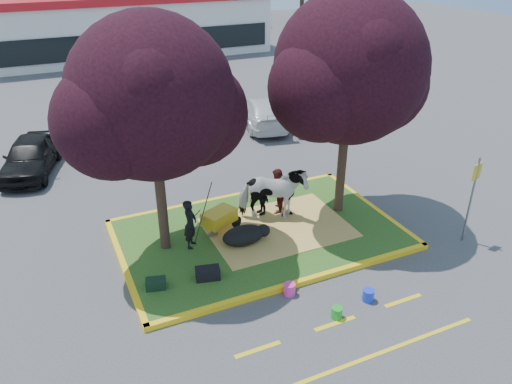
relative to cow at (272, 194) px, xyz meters
name	(u,v)px	position (x,y,z in m)	size (l,w,h in m)	color
ground	(260,236)	(-0.67, -0.54, -1.03)	(90.00, 90.00, 0.00)	#424244
median_island	(260,234)	(-0.67, -0.54, -0.96)	(8.00, 5.00, 0.15)	#275219
curb_near	(302,282)	(-0.67, -3.12, -0.96)	(8.30, 0.16, 0.15)	yellow
curb_far	(228,198)	(-0.67, 2.04, -0.96)	(8.30, 0.16, 0.15)	yellow
curb_left	(124,267)	(-4.75, -0.54, -0.96)	(0.16, 5.30, 0.15)	yellow
curb_right	(371,207)	(3.41, -0.54, -0.96)	(0.16, 5.30, 0.15)	yellow
straw_bedding	(278,227)	(-0.07, -0.54, -0.88)	(4.20, 3.00, 0.01)	#E3BC5D
tree_purple_left	(153,105)	(-3.45, -0.16, 3.33)	(5.06, 4.20, 6.51)	black
tree_purple_right	(351,75)	(2.26, -0.36, 3.53)	(5.30, 4.40, 6.82)	black
fire_lane_stripe_a	(258,350)	(-2.67, -4.74, -1.03)	(1.10, 0.12, 0.01)	yellow
fire_lane_stripe_b	(335,323)	(-0.67, -4.74, -1.03)	(1.10, 0.12, 0.01)	yellow
fire_lane_stripe_c	(403,300)	(1.33, -4.74, -1.03)	(1.10, 0.12, 0.01)	yellow
fire_lane_long	(365,359)	(-0.67, -5.94, -1.03)	(6.00, 0.10, 0.01)	yellow
retail_building	(128,22)	(1.33, 27.44, 1.22)	(20.40, 8.40, 4.40)	silver
cow	(272,194)	(0.00, 0.00, 0.00)	(0.95, 2.09, 1.76)	white
calf	(244,235)	(-1.37, -0.92, -0.61)	(1.27, 0.72, 0.55)	black
handler	(190,224)	(-2.78, -0.42, -0.15)	(0.54, 0.35, 1.47)	black
visitor_a	(277,191)	(0.33, 0.37, -0.14)	(0.72, 0.56, 1.48)	#471814
visitor_b	(262,196)	(-0.14, 0.45, -0.26)	(0.72, 0.30, 1.24)	black
wheelbarrow	(220,217)	(-1.74, 0.02, -0.41)	(1.80, 0.97, 0.69)	black
gear_bag_dark	(208,273)	(-2.86, -2.05, -0.72)	(0.63, 0.34, 0.32)	black
gear_bag_green	(156,284)	(-4.19, -1.89, -0.75)	(0.50, 0.31, 0.27)	black
sign_post	(473,190)	(4.75, -3.24, 0.64)	(0.37, 0.11, 2.68)	slate
bucket_green	(337,313)	(-0.52, -4.57, -0.89)	(0.27, 0.27, 0.29)	green
bucket_pink	(290,289)	(-1.14, -3.34, -0.87)	(0.30, 0.30, 0.32)	#FD38A4
bucket_blue	(368,295)	(0.53, -4.36, -0.87)	(0.29, 0.29, 0.31)	blue
car_black	(30,156)	(-6.66, 7.20, -0.34)	(1.63, 4.04, 1.38)	black
car_silver	(93,133)	(-4.14, 8.67, -0.33)	(1.50, 4.29, 1.41)	#ABAFB3
car_red	(151,123)	(-1.67, 8.68, -0.27)	(2.52, 5.46, 1.52)	maroon
car_white	(261,112)	(3.52, 8.34, -0.37)	(1.85, 4.56, 1.32)	white
car_grey	(307,108)	(5.70, 7.84, -0.30)	(1.55, 4.45, 1.46)	slate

